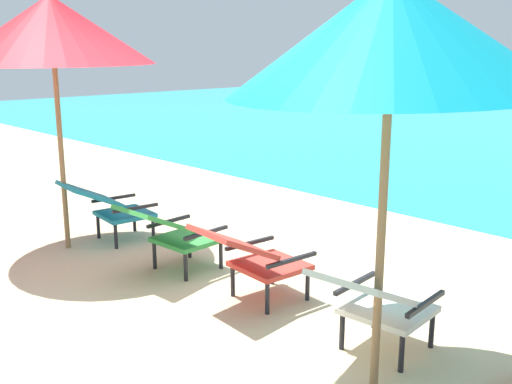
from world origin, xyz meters
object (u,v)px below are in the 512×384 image
at_px(lounge_chair_far_left, 109,205).
at_px(lounge_chair_near_left, 172,231).
at_px(lounge_chair_near_right, 253,255).
at_px(beach_umbrella_left, 52,30).
at_px(beach_umbrella_right, 391,35).
at_px(lounge_chair_far_right, 376,300).

relative_size(lounge_chair_far_left, lounge_chair_near_left, 1.03).
height_order(lounge_chair_near_left, lounge_chair_near_right, same).
bearing_deg(lounge_chair_far_left, beach_umbrella_left, -111.85).
xyz_separation_m(lounge_chair_far_left, lounge_chair_near_right, (2.14, 0.02, 0.00)).
bearing_deg(beach_umbrella_right, lounge_chair_near_right, 167.61).
height_order(lounge_chair_far_left, lounge_chair_near_left, same).
distance_m(lounge_chair_near_right, lounge_chair_far_right, 1.17).
xyz_separation_m(lounge_chair_far_left, beach_umbrella_right, (3.52, -0.28, 1.64)).
bearing_deg(beach_umbrella_left, lounge_chair_far_left, 68.15).
xyz_separation_m(lounge_chair_far_left, lounge_chair_near_left, (1.17, -0.05, 0.00)).
height_order(lounge_chair_near_left, lounge_chair_far_right, same).
bearing_deg(lounge_chair_far_right, beach_umbrella_right, -53.59).
xyz_separation_m(lounge_chair_near_left, beach_umbrella_right, (2.35, -0.23, 1.64)).
xyz_separation_m(beach_umbrella_left, beach_umbrella_right, (3.68, 0.11, -0.10)).
bearing_deg(beach_umbrella_left, lounge_chair_near_right, 10.26).
distance_m(lounge_chair_far_right, beach_umbrella_right, 1.68).
distance_m(lounge_chair_near_left, beach_umbrella_right, 2.87).
relative_size(lounge_chair_near_left, lounge_chair_near_right, 0.98).
height_order(lounge_chair_near_left, beach_umbrella_right, beach_umbrella_right).
relative_size(lounge_chair_far_left, lounge_chair_far_right, 1.01).
distance_m(lounge_chair_near_left, lounge_chair_near_right, 0.97).
bearing_deg(beach_umbrella_right, lounge_chair_near_left, 174.41).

